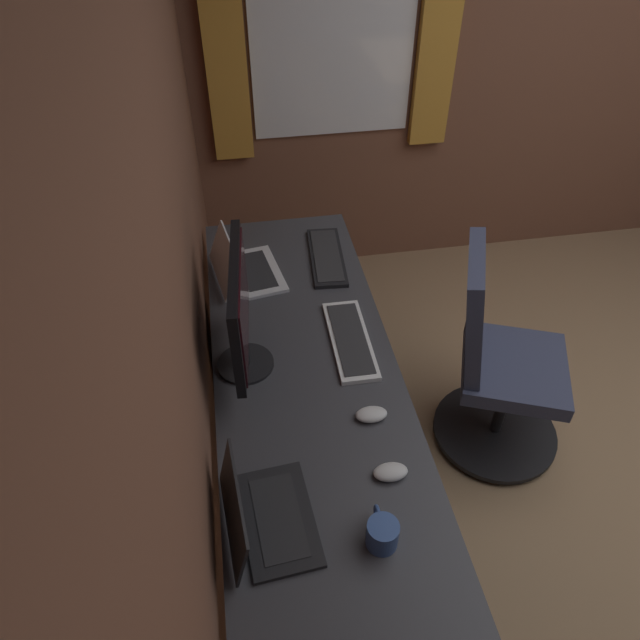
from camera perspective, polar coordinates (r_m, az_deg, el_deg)
name	(u,v)px	position (r m, az deg, el deg)	size (l,w,h in m)	color
wall_back	(159,342)	(1.41, -15.31, -2.11)	(4.61, 0.10, 2.60)	brown
wall_right	(572,31)	(3.73, 23.17, 24.35)	(0.10, 4.68, 2.60)	brown
window_panel	(333,23)	(3.19, 1.28, 26.80)	(0.02, 0.83, 1.11)	white
curtain_near	(441,19)	(3.30, 11.62, 26.61)	(0.05, 0.20, 1.27)	gold
curtain_far	(222,30)	(3.10, -9.42, 25.92)	(0.05, 0.20, 1.27)	gold
desk	(306,382)	(2.14, -1.33, -5.98)	(1.95, 0.65, 0.73)	#38383D
drawer_pedestal	(289,371)	(2.60, -3.00, -4.97)	(0.40, 0.51, 0.69)	#38383D
monitor_primary	(240,311)	(1.94, -7.74, 0.89)	(0.50, 0.20, 0.44)	black
laptop_leftmost	(261,515)	(1.70, -5.74, -18.29)	(0.35, 0.27, 0.19)	black
laptop_left	(244,267)	(2.47, -7.41, 5.09)	(0.37, 0.31, 0.19)	silver
keyboard_main	(350,340)	(2.17, 2.93, -1.91)	(0.42, 0.15, 0.02)	silver
keyboard_spare	(327,257)	(2.57, 0.65, 6.15)	(0.43, 0.17, 0.02)	black
mouse_main	(391,472)	(1.81, 6.85, -14.40)	(0.06, 0.10, 0.03)	silver
mouse_spare	(371,414)	(1.93, 5.00, -9.09)	(0.06, 0.10, 0.03)	silver
coffee_mug	(382,533)	(1.68, 6.03, -19.84)	(0.13, 0.09, 0.09)	#335193
office_chair	(496,366)	(2.57, 16.65, -4.29)	(0.57, 0.61, 0.97)	#383D56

